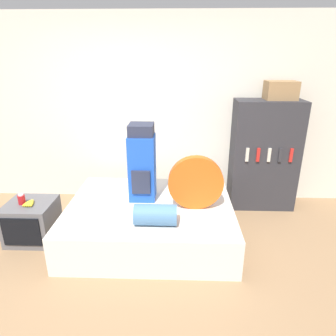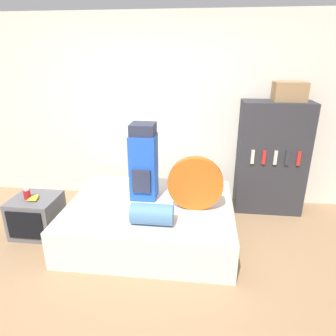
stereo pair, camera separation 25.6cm
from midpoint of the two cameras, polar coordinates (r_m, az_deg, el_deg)
name	(u,v)px [view 1 (the left image)]	position (r m, az deg, el deg)	size (l,w,h in m)	color
ground_plane	(128,278)	(3.18, -10.04, -19.97)	(16.00, 16.00, 0.00)	#997551
wall_back	(145,112)	(4.33, -6.15, 10.58)	(8.00, 0.05, 2.60)	silver
bed	(150,220)	(3.62, -5.41, -9.88)	(1.90, 1.51, 0.43)	silver
backpack	(142,163)	(3.51, -7.04, 0.83)	(0.30, 0.33, 0.90)	blue
tent_bag	(196,183)	(3.30, 3.09, -2.84)	(0.61, 0.10, 0.61)	#E05B19
sleeping_roll	(156,215)	(3.07, -4.82, -8.91)	(0.43, 0.22, 0.22)	teal
television	(32,221)	(3.95, -26.22, -9.08)	(0.53, 0.52, 0.47)	#5B5B60
canister	(22,199)	(3.85, -27.87, -5.32)	(0.08, 0.08, 0.12)	#B2191E
banana_bunch	(30,203)	(3.81, -26.61, -6.00)	(0.13, 0.17, 0.04)	yellow
bookshelf	(264,155)	(4.30, 16.21, 2.30)	(0.89, 0.44, 1.51)	#2D2D33
cardboard_box	(281,90)	(4.19, 19.02, 13.81)	(0.39, 0.28, 0.23)	#99754C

